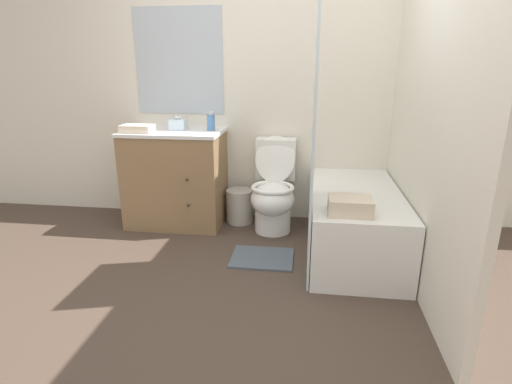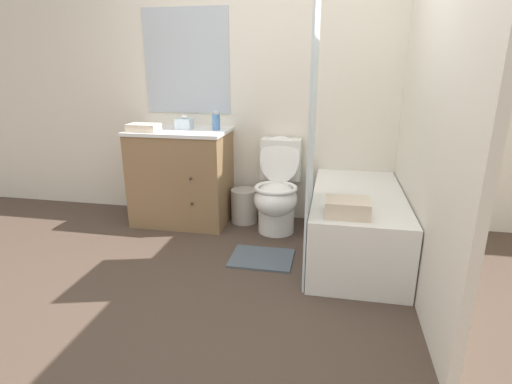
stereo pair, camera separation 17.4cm
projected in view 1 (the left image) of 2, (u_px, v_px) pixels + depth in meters
ground_plane at (227, 308)px, 2.46m from camera, size 14.00×14.00×0.00m
wall_back at (260, 86)px, 3.63m from camera, size 8.00×0.06×2.50m
wall_right at (423, 93)px, 2.69m from camera, size 0.05×2.61×2.50m
vanity_cabinet at (176, 177)px, 3.68m from camera, size 0.88×0.59×0.88m
sink_faucet at (179, 124)px, 3.71m from camera, size 0.14×0.12×0.12m
toilet at (274, 192)px, 3.54m from camera, size 0.38×0.62×0.83m
bathtub at (354, 221)px, 3.15m from camera, size 0.67×1.37×0.50m
shower_curtain at (314, 130)px, 2.61m from camera, size 0.02×0.60×2.03m
wastebasket at (240, 206)px, 3.78m from camera, size 0.25×0.25×0.32m
tissue_box at (178, 124)px, 3.56m from camera, size 0.14×0.12×0.12m
soap_dispenser at (211, 122)px, 3.52m from camera, size 0.07×0.07×0.17m
hand_towel_folded at (137, 129)px, 3.43m from camera, size 0.27×0.17×0.06m
bath_towel_folded at (350, 206)px, 2.59m from camera, size 0.28×0.22×0.11m
bath_mat at (262, 258)px, 3.08m from camera, size 0.48×0.38×0.02m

